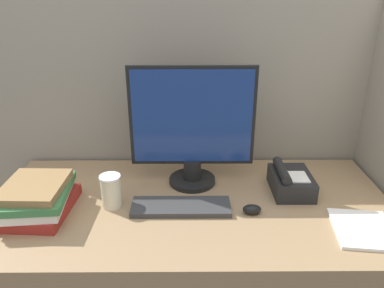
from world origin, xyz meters
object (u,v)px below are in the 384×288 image
(mouse, at_px, (252,209))
(coffee_cup, at_px, (111,191))
(keyboard, at_px, (181,207))
(desk_telephone, at_px, (290,182))
(monitor, at_px, (191,129))
(book_stack, at_px, (37,198))

(mouse, height_order, coffee_cup, coffee_cup)
(keyboard, distance_m, desk_telephone, 0.46)
(monitor, xyz_separation_m, coffee_cup, (-0.30, -0.18, -0.17))
(book_stack, bearing_deg, desk_telephone, 8.75)
(book_stack, distance_m, desk_telephone, 0.97)
(keyboard, height_order, coffee_cup, coffee_cup)
(coffee_cup, bearing_deg, keyboard, -5.08)
(keyboard, xyz_separation_m, mouse, (0.26, -0.03, 0.01))
(mouse, height_order, desk_telephone, desk_telephone)
(keyboard, height_order, mouse, mouse)
(coffee_cup, bearing_deg, monitor, 31.64)
(monitor, bearing_deg, mouse, -47.17)
(keyboard, bearing_deg, coffee_cup, 174.92)
(keyboard, relative_size, book_stack, 1.19)
(monitor, relative_size, coffee_cup, 3.89)
(keyboard, bearing_deg, book_stack, -178.04)
(mouse, xyz_separation_m, desk_telephone, (0.18, 0.16, 0.03))
(monitor, height_order, keyboard, monitor)
(coffee_cup, relative_size, book_stack, 0.42)
(keyboard, xyz_separation_m, coffee_cup, (-0.26, 0.02, 0.05))
(mouse, height_order, book_stack, book_stack)
(mouse, xyz_separation_m, book_stack, (-0.78, 0.01, 0.04))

